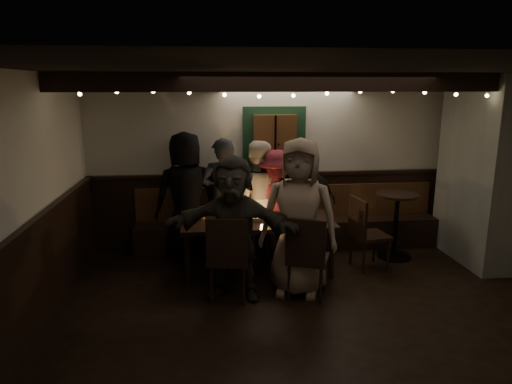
{
  "coord_description": "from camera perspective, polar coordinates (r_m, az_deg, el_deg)",
  "views": [
    {
      "loc": [
        -1.23,
        -4.35,
        2.45
      ],
      "look_at": [
        -0.57,
        1.6,
        1.05
      ],
      "focal_mm": 32.0,
      "sensor_mm": 36.0,
      "label": 1
    }
  ],
  "objects": [
    {
      "name": "room",
      "position": [
        6.36,
        14.98,
        0.22
      ],
      "size": [
        6.02,
        5.01,
        2.62
      ],
      "color": "black",
      "rests_on": "ground"
    },
    {
      "name": "dining_table",
      "position": [
        6.06,
        0.18,
        -4.09
      ],
      "size": [
        2.0,
        0.86,
        0.87
      ],
      "color": "black",
      "rests_on": "ground"
    },
    {
      "name": "chair_near_left",
      "position": [
        5.27,
        -3.54,
        -7.72
      ],
      "size": [
        0.53,
        0.53,
        1.02
      ],
      "color": "black",
      "rests_on": "ground"
    },
    {
      "name": "chair_near_right",
      "position": [
        5.33,
        6.37,
        -7.66
      ],
      "size": [
        0.59,
        0.59,
        1.0
      ],
      "color": "black",
      "rests_on": "ground"
    },
    {
      "name": "chair_end",
      "position": [
        6.35,
        13.38,
        -4.54
      ],
      "size": [
        0.52,
        0.52,
        0.99
      ],
      "color": "black",
      "rests_on": "ground"
    },
    {
      "name": "high_top",
      "position": [
        6.87,
        17.13,
        -3.04
      ],
      "size": [
        0.6,
        0.6,
        0.95
      ],
      "color": "black",
      "rests_on": "ground"
    },
    {
      "name": "person_a",
      "position": [
        6.59,
        -8.7,
        -0.45
      ],
      "size": [
        1.02,
        0.8,
        1.83
      ],
      "primitive_type": "imported",
      "rotation": [
        0.0,
        0.0,
        3.41
      ],
      "color": "black",
      "rests_on": "ground"
    },
    {
      "name": "person_b",
      "position": [
        6.61,
        -4.14,
        -0.71
      ],
      "size": [
        0.64,
        0.43,
        1.74
      ],
      "primitive_type": "imported",
      "rotation": [
        0.0,
        0.0,
        3.16
      ],
      "color": "#222327",
      "rests_on": "ground"
    },
    {
      "name": "person_c",
      "position": [
        6.7,
        0.1,
        -0.72
      ],
      "size": [
        0.89,
        0.74,
        1.69
      ],
      "primitive_type": "imported",
      "rotation": [
        0.0,
        0.0,
        3.02
      ],
      "color": "beige",
      "rests_on": "ground"
    },
    {
      "name": "person_d",
      "position": [
        6.67,
        2.39,
        -1.36
      ],
      "size": [
        1.06,
        0.67,
        1.56
      ],
      "primitive_type": "imported",
      "rotation": [
        0.0,
        0.0,
        3.05
      ],
      "color": "maroon",
      "rests_on": "ground"
    },
    {
      "name": "person_e",
      "position": [
        6.77,
        6.11,
        -1.16
      ],
      "size": [
        0.93,
        0.42,
        1.57
      ],
      "primitive_type": "imported",
      "rotation": [
        0.0,
        0.0,
        3.1
      ],
      "color": "black",
      "rests_on": "ground"
    },
    {
      "name": "person_f",
      "position": [
        5.28,
        -2.86,
        -4.53
      ],
      "size": [
        1.65,
        0.88,
        1.69
      ],
      "primitive_type": "imported",
      "rotation": [
        0.0,
        0.0,
        -0.25
      ],
      "color": "#332F28",
      "rests_on": "ground"
    },
    {
      "name": "person_g",
      "position": [
        5.38,
        5.37,
        -3.22
      ],
      "size": [
        1.06,
        0.85,
        1.88
      ],
      "primitive_type": "imported",
      "rotation": [
        0.0,
        0.0,
        -0.31
      ],
      "color": "gray",
      "rests_on": "ground"
    }
  ]
}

